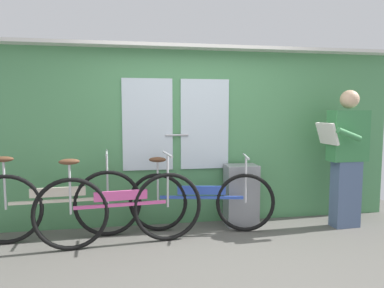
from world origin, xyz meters
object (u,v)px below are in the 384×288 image
at_px(bicycle_near_door, 120,208).
at_px(passenger_reading_newspaper, 346,156).
at_px(bicycle_by_pole, 58,204).
at_px(bicycle_leaning_behind, 201,200).
at_px(trash_bin_by_wall, 241,195).

height_order(bicycle_near_door, passenger_reading_newspaper, passenger_reading_newspaper).
xyz_separation_m(bicycle_near_door, bicycle_by_pole, (-0.67, 0.27, 0.00)).
bearing_deg(bicycle_leaning_behind, trash_bin_by_wall, 26.52).
height_order(bicycle_leaning_behind, bicycle_by_pole, bicycle_by_pole).
distance_m(passenger_reading_newspaper, trash_bin_by_wall, 1.34).
relative_size(bicycle_near_door, trash_bin_by_wall, 2.32).
bearing_deg(trash_bin_by_wall, passenger_reading_newspaper, -12.72).
bearing_deg(bicycle_leaning_behind, passenger_reading_newspaper, 6.73).
relative_size(bicycle_by_pole, trash_bin_by_wall, 2.39).
bearing_deg(passenger_reading_newspaper, bicycle_by_pole, -4.74).
distance_m(bicycle_near_door, passenger_reading_newspaper, 2.70).
distance_m(bicycle_near_door, bicycle_leaning_behind, 0.95).
relative_size(bicycle_near_door, bicycle_by_pole, 0.97).
distance_m(bicycle_leaning_behind, trash_bin_by_wall, 0.55).
bearing_deg(bicycle_near_door, bicycle_by_pole, 152.44).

